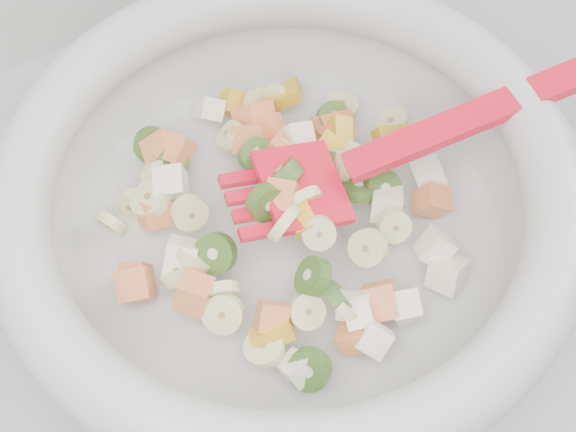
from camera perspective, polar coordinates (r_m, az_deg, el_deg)
mixing_bowl at (r=0.57m, az=0.02°, el=0.60°), size 0.43×0.38×0.12m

